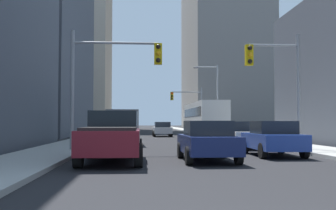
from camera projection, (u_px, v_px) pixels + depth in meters
sidewalk_left at (107, 133)px, 52.40m from camera, size 2.88×160.00×0.15m
sidewalk_right at (206, 133)px, 53.36m from camera, size 2.88×160.00×0.15m
city_bus at (204, 118)px, 39.74m from camera, size 2.70×11.54×3.40m
pickup_truck_maroon at (112, 137)px, 14.70m from camera, size 2.20×5.42×1.90m
cargo_van_grey at (122, 125)px, 26.62m from camera, size 2.20×5.29×2.26m
sedan_navy at (207, 141)px, 14.99m from camera, size 1.95×4.22×1.52m
sedan_blue at (273, 138)px, 17.40m from camera, size 1.95×4.25×1.52m
sedan_white at (244, 135)px, 22.57m from camera, size 1.95×4.24×1.52m
sedan_silver at (162, 129)px, 41.69m from camera, size 1.95×4.22×1.52m
traffic_signal_near_left at (112, 69)px, 19.68m from camera, size 4.48×0.44×6.00m
traffic_signal_near_right at (276, 73)px, 20.29m from camera, size 2.83×0.44×6.00m
traffic_signal_far_right at (188, 102)px, 51.57m from camera, size 4.12×0.44×6.00m
street_lamp_right at (213, 93)px, 41.73m from camera, size 2.63×0.32×7.50m
building_right_far_highrise at (223, 10)px, 94.30m from camera, size 16.44×29.89×56.38m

